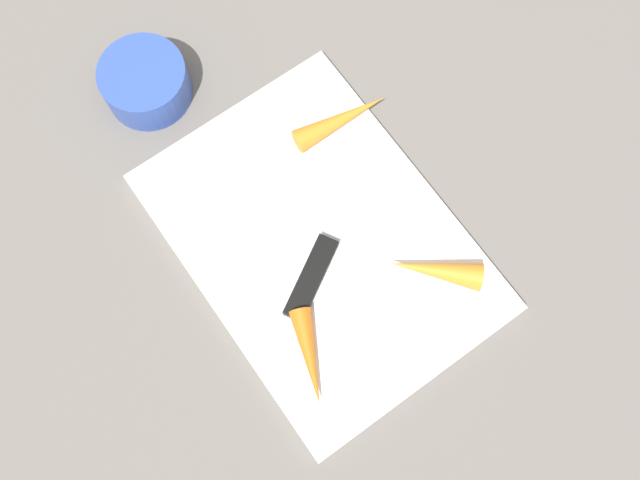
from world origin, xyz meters
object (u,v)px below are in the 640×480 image
Objects in this scene: cutting_board at (320,242)px; carrot_medium at (310,357)px; knife at (317,267)px; small_bowl at (146,83)px; carrot_longest at (341,120)px; carrot_shortest at (435,270)px.

carrot_medium reaches higher than cutting_board.
small_bowl is (-0.28, -0.03, 0.01)m from knife.
carrot_shortest is at bearing -89.50° from carrot_longest.
knife is 1.99× the size of carrot_shortest.
small_bowl reaches higher than knife.
cutting_board is at bearing -7.91° from carrot_shortest.
knife is (0.02, -0.02, 0.01)m from cutting_board.
carrot_shortest is (0.07, 0.09, 0.01)m from knife.
cutting_board is 3.81× the size of carrot_medium.
carrot_medium is (0.07, -0.06, 0.01)m from knife.
carrot_longest is at bearing 160.53° from carrot_medium.
carrot_shortest reaches higher than carrot_longest.
small_bowl reaches higher than carrot_medium.
cutting_board is 3.35× the size of carrot_longest.
carrot_shortest is at bearing -68.71° from knife.
carrot_longest reaches higher than cutting_board.
carrot_longest is at bearing 134.86° from cutting_board.
small_bowl is at bearing 66.55° from knife.
carrot_shortest is (0.10, 0.07, 0.02)m from cutting_board.
carrot_shortest reaches higher than knife.
knife is 0.16m from carrot_longest.
carrot_longest is at bearing -51.27° from carrot_shortest.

